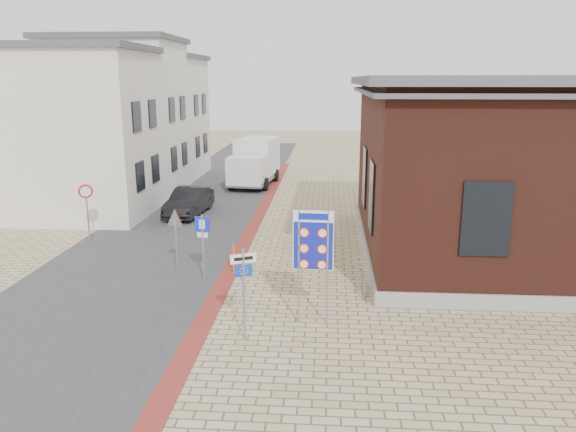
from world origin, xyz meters
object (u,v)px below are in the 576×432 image
(border_sign, at_px, (313,242))
(bollard, at_px, (234,259))
(parking_sign, at_px, (203,237))
(essen_sign, at_px, (244,280))
(box_truck, at_px, (255,162))
(sedan, at_px, (189,202))

(border_sign, height_order, bollard, border_sign)
(parking_sign, bearing_deg, bollard, 50.66)
(essen_sign, distance_m, bollard, 5.37)
(box_truck, bearing_deg, essen_sign, -77.40)
(essen_sign, xyz_separation_m, parking_sign, (-2.04, 4.33, -0.12))
(essen_sign, relative_size, bollard, 2.39)
(border_sign, relative_size, parking_sign, 1.41)
(box_truck, relative_size, border_sign, 1.79)
(border_sign, distance_m, parking_sign, 4.98)
(sedan, distance_m, box_truck, 8.76)
(sedan, bearing_deg, bollard, -61.78)
(border_sign, xyz_separation_m, parking_sign, (-3.79, 3.13, -0.80))
(essen_sign, relative_size, parking_sign, 1.09)
(sedan, relative_size, border_sign, 1.27)
(border_sign, bearing_deg, essen_sign, -142.44)
(border_sign, relative_size, essen_sign, 1.29)
(bollard, bearing_deg, parking_sign, -138.73)
(essen_sign, xyz_separation_m, bollard, (-1.14, 5.12, -1.16))
(border_sign, distance_m, essen_sign, 2.23)
(bollard, bearing_deg, essen_sign, -77.48)
(parking_sign, bearing_deg, border_sign, -30.15)
(box_truck, xyz_separation_m, parking_sign, (0.58, -17.82, 0.04))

